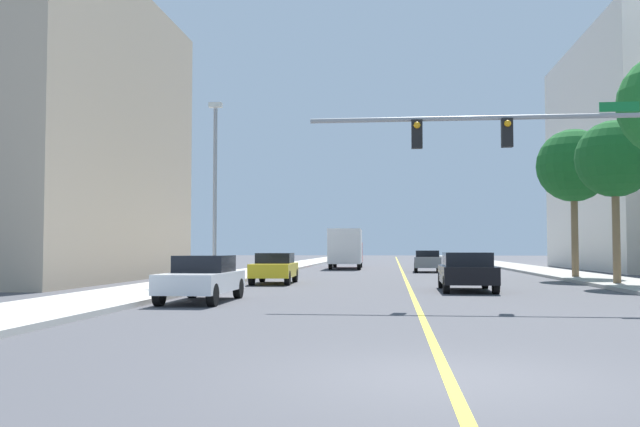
{
  "coord_description": "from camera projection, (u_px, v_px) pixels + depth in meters",
  "views": [
    {
      "loc": [
        -0.69,
        -8.89,
        1.63
      ],
      "look_at": [
        -3.23,
        15.76,
        2.84
      ],
      "focal_mm": 39.15,
      "sensor_mm": 36.0,
      "label": 1
    }
  ],
  "objects": [
    {
      "name": "delivery_truck",
      "position": [
        346.0,
        248.0,
        53.82
      ],
      "size": [
        2.62,
        8.57,
        3.01
      ],
      "rotation": [
        0.0,
        0.0,
        0.03
      ],
      "color": "red",
      "rests_on": "ground"
    },
    {
      "name": "car_yellow",
      "position": [
        275.0,
        268.0,
        31.56
      ],
      "size": [
        1.88,
        4.08,
        1.38
      ],
      "rotation": [
        0.0,
        0.0,
        3.17
      ],
      "color": "gold",
      "rests_on": "ground"
    },
    {
      "name": "car_white",
      "position": [
        202.0,
        278.0,
        21.0
      ],
      "size": [
        1.76,
        4.29,
        1.39
      ],
      "rotation": [
        0.0,
        0.0,
        3.14
      ],
      "color": "white",
      "rests_on": "ground"
    },
    {
      "name": "building_left_near",
      "position": [
        3.0,
        135.0,
        35.52
      ],
      "size": [
        14.26,
        18.64,
        14.75
      ],
      "primitive_type": "cube",
      "color": "tan",
      "rests_on": "ground"
    },
    {
      "name": "palm_far",
      "position": [
        574.0,
        166.0,
        36.01
      ],
      "size": [
        3.76,
        3.76,
        7.61
      ],
      "color": "brown",
      "rests_on": "sidewalk_right"
    },
    {
      "name": "traffic_signal_mast",
      "position": [
        568.0,
        151.0,
        20.04
      ],
      "size": [
        11.23,
        0.36,
        5.69
      ],
      "color": "gray",
      "rests_on": "sidewalk_right"
    },
    {
      "name": "ground",
      "position": [
        402.0,
        270.0,
        50.41
      ],
      "size": [
        192.0,
        192.0,
        0.0
      ],
      "primitive_type": "plane",
      "color": "#47474C"
    },
    {
      "name": "car_black",
      "position": [
        467.0,
        271.0,
        26.15
      ],
      "size": [
        2.0,
        4.43,
        1.45
      ],
      "rotation": [
        0.0,
        0.0,
        -0.02
      ],
      "color": "black",
      "rests_on": "ground"
    },
    {
      "name": "lane_marking_center",
      "position": [
        402.0,
        270.0,
        50.41
      ],
      "size": [
        0.16,
        144.0,
        0.01
      ],
      "primitive_type": "cube",
      "color": "yellow",
      "rests_on": "ground"
    },
    {
      "name": "sidewalk_left",
      "position": [
        273.0,
        269.0,
        51.38
      ],
      "size": [
        3.52,
        168.0,
        0.15
      ],
      "primitive_type": "cube",
      "color": "beige",
      "rests_on": "ground"
    },
    {
      "name": "palm_mid",
      "position": [
        615.0,
        160.0,
        29.36
      ],
      "size": [
        3.25,
        3.25,
        6.85
      ],
      "color": "brown",
      "rests_on": "sidewalk_right"
    },
    {
      "name": "car_gray",
      "position": [
        427.0,
        261.0,
        46.5
      ],
      "size": [
        1.83,
        4.04,
        1.44
      ],
      "rotation": [
        0.0,
        0.0,
        -0.03
      ],
      "color": "slate",
      "rests_on": "ground"
    },
    {
      "name": "street_lamp",
      "position": [
        215.0,
        182.0,
        29.51
      ],
      "size": [
        0.56,
        0.28,
        7.65
      ],
      "color": "gray",
      "rests_on": "sidewalk_left"
    },
    {
      "name": "sidewalk_right",
      "position": [
        535.0,
        270.0,
        49.45
      ],
      "size": [
        3.52,
        168.0,
        0.15
      ],
      "primitive_type": "cube",
      "color": "#9E9B93",
      "rests_on": "ground"
    }
  ]
}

